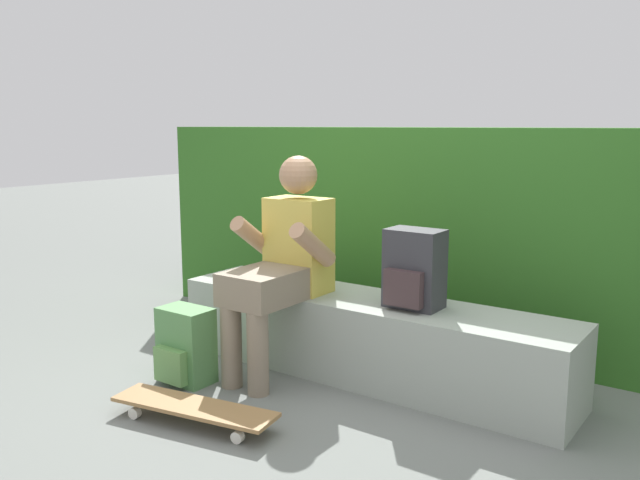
{
  "coord_description": "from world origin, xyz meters",
  "views": [
    {
      "loc": [
        1.77,
        -2.67,
        1.35
      ],
      "look_at": [
        -0.35,
        0.32,
        0.7
      ],
      "focal_mm": 37.21,
      "sensor_mm": 36.0,
      "label": 1
    }
  ],
  "objects_px": {
    "person_skater": "(283,259)",
    "bench_main": "(367,337)",
    "skateboard_near_person": "(194,408)",
    "backpack_on_bench": "(414,270)",
    "backpack_on_ground": "(185,347)"
  },
  "relations": [
    {
      "from": "person_skater",
      "to": "bench_main",
      "type": "bearing_deg",
      "value": 28.17
    },
    {
      "from": "bench_main",
      "to": "skateboard_near_person",
      "type": "height_order",
      "value": "bench_main"
    },
    {
      "from": "backpack_on_bench",
      "to": "skateboard_near_person",
      "type": "bearing_deg",
      "value": -122.69
    },
    {
      "from": "skateboard_near_person",
      "to": "backpack_on_ground",
      "type": "xyz_separation_m",
      "value": [
        -0.4,
        0.33,
        0.12
      ]
    },
    {
      "from": "person_skater",
      "to": "backpack_on_ground",
      "type": "relative_size",
      "value": 2.95
    },
    {
      "from": "bench_main",
      "to": "skateboard_near_person",
      "type": "bearing_deg",
      "value": -109.19
    },
    {
      "from": "bench_main",
      "to": "backpack_on_ground",
      "type": "bearing_deg",
      "value": -139.37
    },
    {
      "from": "skateboard_near_person",
      "to": "backpack_on_bench",
      "type": "bearing_deg",
      "value": 57.31
    },
    {
      "from": "bench_main",
      "to": "backpack_on_bench",
      "type": "xyz_separation_m",
      "value": [
        0.27,
        -0.01,
        0.41
      ]
    },
    {
      "from": "backpack_on_bench",
      "to": "bench_main",
      "type": "bearing_deg",
      "value": 178.04
    },
    {
      "from": "backpack_on_ground",
      "to": "skateboard_near_person",
      "type": "bearing_deg",
      "value": -39.33
    },
    {
      "from": "person_skater",
      "to": "skateboard_near_person",
      "type": "distance_m",
      "value": 0.93
    },
    {
      "from": "bench_main",
      "to": "backpack_on_bench",
      "type": "distance_m",
      "value": 0.49
    },
    {
      "from": "skateboard_near_person",
      "to": "backpack_on_ground",
      "type": "height_order",
      "value": "backpack_on_ground"
    },
    {
      "from": "backpack_on_bench",
      "to": "backpack_on_ground",
      "type": "bearing_deg",
      "value": -148.42
    }
  ]
}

